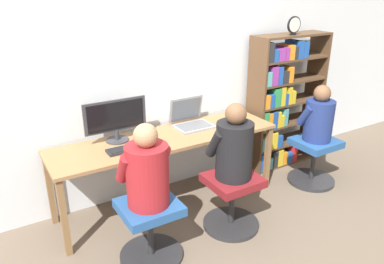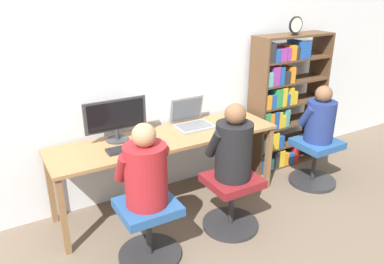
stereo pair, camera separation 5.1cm
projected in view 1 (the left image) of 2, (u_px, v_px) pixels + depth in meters
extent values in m
plane|color=brown|center=(183.00, 218.00, 3.46)|extent=(14.00, 14.00, 0.00)
cube|color=silver|center=(148.00, 66.00, 3.49)|extent=(10.00, 0.05, 2.60)
cube|color=olive|center=(167.00, 138.00, 3.43)|extent=(2.14, 0.58, 0.03)
cube|color=brown|center=(64.00, 218.00, 2.87)|extent=(0.05, 0.05, 0.68)
cube|color=brown|center=(267.00, 158.00, 3.86)|extent=(0.05, 0.05, 0.68)
cube|color=brown|center=(50.00, 189.00, 3.27)|extent=(0.05, 0.05, 0.68)
cube|color=brown|center=(238.00, 141.00, 4.25)|extent=(0.05, 0.05, 0.68)
cylinder|color=#333338|center=(117.00, 140.00, 3.34)|extent=(0.20, 0.20, 0.01)
cylinder|color=#333338|center=(117.00, 135.00, 3.32)|extent=(0.04, 0.04, 0.09)
cube|color=#333338|center=(115.00, 115.00, 3.25)|extent=(0.56, 0.02, 0.28)
cube|color=black|center=(116.00, 116.00, 3.24)|extent=(0.51, 0.01, 0.24)
cube|color=gray|center=(194.00, 127.00, 3.64)|extent=(0.36, 0.26, 0.02)
cube|color=slate|center=(194.00, 125.00, 3.63)|extent=(0.32, 0.20, 0.00)
cube|color=gray|center=(186.00, 109.00, 3.71)|extent=(0.36, 0.06, 0.25)
cube|color=slate|center=(186.00, 109.00, 3.71)|extent=(0.32, 0.05, 0.22)
cube|color=#232326|center=(130.00, 148.00, 3.16)|extent=(0.39, 0.13, 0.02)
cube|color=black|center=(129.00, 147.00, 3.15)|extent=(0.35, 0.10, 0.00)
ellipsoid|color=black|center=(158.00, 140.00, 3.30)|extent=(0.07, 0.10, 0.03)
cylinder|color=#262628|center=(152.00, 255.00, 2.96)|extent=(0.50, 0.50, 0.04)
cylinder|color=#262628|center=(150.00, 233.00, 2.88)|extent=(0.05, 0.05, 0.39)
cube|color=#234C84|center=(149.00, 207.00, 2.80)|extent=(0.43, 0.41, 0.07)
cylinder|color=#262628|center=(231.00, 224.00, 3.34)|extent=(0.50, 0.50, 0.04)
cylinder|color=#262628|center=(232.00, 203.00, 3.26)|extent=(0.05, 0.05, 0.39)
cube|color=maroon|center=(233.00, 180.00, 3.18)|extent=(0.43, 0.41, 0.07)
cylinder|color=maroon|center=(148.00, 176.00, 2.70)|extent=(0.31, 0.31, 0.47)
sphere|color=#A87A56|center=(146.00, 136.00, 2.58)|extent=(0.17, 0.17, 0.17)
cylinder|color=maroon|center=(124.00, 168.00, 2.65)|extent=(0.09, 0.21, 0.27)
cylinder|color=maroon|center=(162.00, 159.00, 2.80)|extent=(0.09, 0.21, 0.27)
cylinder|color=black|center=(234.00, 151.00, 3.08)|extent=(0.31, 0.31, 0.48)
sphere|color=brown|center=(236.00, 114.00, 2.96)|extent=(0.17, 0.17, 0.17)
cylinder|color=black|center=(215.00, 144.00, 3.03)|extent=(0.09, 0.21, 0.27)
cylinder|color=black|center=(243.00, 136.00, 3.17)|extent=(0.09, 0.21, 0.27)
cube|color=#513823|center=(255.00, 108.00, 4.05)|extent=(0.02, 0.30, 1.51)
cube|color=#513823|center=(314.00, 96.00, 4.49)|extent=(0.02, 0.30, 1.51)
cube|color=#513823|center=(280.00, 160.00, 4.55)|extent=(0.89, 0.28, 0.02)
cube|color=#513823|center=(282.00, 141.00, 4.46)|extent=(0.89, 0.28, 0.02)
cube|color=#513823|center=(284.00, 122.00, 4.36)|extent=(0.89, 0.28, 0.02)
cube|color=#513823|center=(286.00, 101.00, 4.27)|extent=(0.89, 0.28, 0.02)
cube|color=#513823|center=(288.00, 80.00, 4.18)|extent=(0.89, 0.28, 0.02)
cube|color=#513823|center=(290.00, 58.00, 4.09)|extent=(0.89, 0.28, 0.02)
cube|color=#513823|center=(293.00, 35.00, 3.99)|extent=(0.89, 0.28, 0.02)
cube|color=#1E4C9E|center=(258.00, 161.00, 4.27)|extent=(0.05, 0.18, 0.21)
cube|color=red|center=(260.00, 160.00, 4.32)|extent=(0.05, 0.23, 0.17)
cube|color=teal|center=(265.00, 161.00, 4.35)|extent=(0.06, 0.20, 0.13)
cube|color=#262628|center=(270.00, 157.00, 4.37)|extent=(0.07, 0.19, 0.20)
cube|color=gold|center=(276.00, 156.00, 4.40)|extent=(0.07, 0.18, 0.20)
cube|color=orange|center=(280.00, 156.00, 4.45)|extent=(0.06, 0.19, 0.15)
cube|color=#1E4C9E|center=(285.00, 156.00, 4.48)|extent=(0.07, 0.16, 0.13)
cube|color=red|center=(289.00, 151.00, 4.52)|extent=(0.07, 0.20, 0.20)
cube|color=teal|center=(258.00, 142.00, 4.21)|extent=(0.05, 0.23, 0.15)
cube|color=gold|center=(263.00, 141.00, 4.24)|extent=(0.08, 0.22, 0.15)
cube|color=gold|center=(269.00, 138.00, 4.26)|extent=(0.08, 0.20, 0.19)
cube|color=#1E4C9E|center=(275.00, 139.00, 4.31)|extent=(0.07, 0.20, 0.14)
cube|color=#2D8C47|center=(261.00, 120.00, 4.10)|extent=(0.07, 0.21, 0.20)
cube|color=orange|center=(266.00, 120.00, 4.12)|extent=(0.05, 0.16, 0.18)
cube|color=#1E4C9E|center=(268.00, 117.00, 4.18)|extent=(0.06, 0.25, 0.19)
cube|color=gold|center=(272.00, 117.00, 4.21)|extent=(0.04, 0.25, 0.18)
cube|color=gold|center=(278.00, 119.00, 4.21)|extent=(0.05, 0.17, 0.13)
cube|color=teal|center=(281.00, 116.00, 4.23)|extent=(0.05, 0.18, 0.20)
cube|color=orange|center=(262.00, 100.00, 4.02)|extent=(0.06, 0.22, 0.15)
cube|color=#1E4C9E|center=(267.00, 100.00, 4.04)|extent=(0.06, 0.18, 0.15)
cube|color=#2D8C47|center=(271.00, 96.00, 4.09)|extent=(0.09, 0.23, 0.20)
cube|color=gold|center=(277.00, 95.00, 4.11)|extent=(0.06, 0.21, 0.21)
cube|color=#1E4C9E|center=(281.00, 98.00, 4.15)|extent=(0.04, 0.19, 0.13)
cube|color=gold|center=(286.00, 95.00, 4.14)|extent=(0.05, 0.16, 0.19)
cube|color=gold|center=(289.00, 96.00, 4.18)|extent=(0.05, 0.17, 0.14)
cube|color=teal|center=(263.00, 78.00, 3.93)|extent=(0.06, 0.23, 0.15)
cube|color=#8C338C|center=(270.00, 75.00, 3.94)|extent=(0.08, 0.19, 0.20)
cube|color=#1E4C9E|center=(276.00, 75.00, 3.97)|extent=(0.06, 0.17, 0.19)
cube|color=#262628|center=(281.00, 76.00, 4.02)|extent=(0.07, 0.18, 0.13)
cube|color=orange|center=(286.00, 74.00, 4.05)|extent=(0.06, 0.17, 0.17)
cube|color=#262628|center=(266.00, 52.00, 3.81)|extent=(0.06, 0.18, 0.20)
cube|color=#1E4C9E|center=(270.00, 54.00, 3.88)|extent=(0.06, 0.23, 0.13)
cube|color=#8C338C|center=(277.00, 54.00, 3.90)|extent=(0.09, 0.19, 0.13)
cube|color=#8C338C|center=(281.00, 53.00, 3.95)|extent=(0.04, 0.23, 0.13)
cube|color=orange|center=(286.00, 52.00, 3.96)|extent=(0.07, 0.19, 0.15)
cube|color=#262628|center=(291.00, 52.00, 3.99)|extent=(0.05, 0.18, 0.13)
cube|color=#1E4C9E|center=(294.00, 49.00, 4.03)|extent=(0.08, 0.22, 0.18)
cube|color=#1E4C9E|center=(299.00, 49.00, 4.07)|extent=(0.07, 0.24, 0.17)
cube|color=black|center=(293.00, 34.00, 3.88)|extent=(0.06, 0.03, 0.02)
cylinder|color=black|center=(294.00, 25.00, 3.84)|extent=(0.17, 0.02, 0.17)
cylinder|color=silver|center=(295.00, 25.00, 3.83)|extent=(0.15, 0.00, 0.15)
cylinder|color=#262628|center=(311.00, 180.00, 4.08)|extent=(0.50, 0.50, 0.04)
cylinder|color=#262628|center=(313.00, 162.00, 4.00)|extent=(0.05, 0.05, 0.39)
cube|color=#234C84|center=(316.00, 143.00, 3.92)|extent=(0.43, 0.41, 0.07)
cylinder|color=navy|center=(319.00, 121.00, 3.83)|extent=(0.29, 0.29, 0.42)
sphere|color=brown|center=(322.00, 93.00, 3.72)|extent=(0.17, 0.17, 0.17)
cylinder|color=navy|center=(305.00, 115.00, 3.79)|extent=(0.08, 0.19, 0.24)
cylinder|color=navy|center=(324.00, 111.00, 3.92)|extent=(0.08, 0.19, 0.24)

